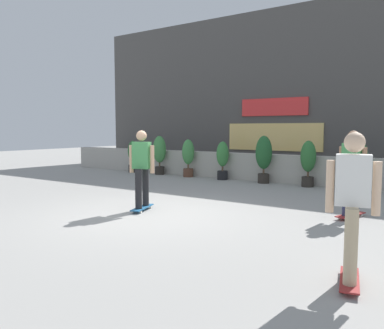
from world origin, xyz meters
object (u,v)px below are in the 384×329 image
(potted_plant_1, at_px, (159,152))
(potted_plant_5, at_px, (308,161))
(potted_plant_3, at_px, (223,159))
(potted_plant_4, at_px, (264,156))
(skater_mid_plaza, at_px, (142,166))
(potted_plant_6, at_px, (359,162))
(skater_by_wall_right, at_px, (352,201))
(potted_plant_0, at_px, (133,155))
(skater_far_right, at_px, (352,170))
(potted_plant_2, at_px, (188,156))

(potted_plant_1, relative_size, potted_plant_5, 1.06)
(potted_plant_5, bearing_deg, potted_plant_1, 180.00)
(potted_plant_3, distance_m, potted_plant_5, 2.93)
(potted_plant_4, bearing_deg, skater_mid_plaza, -93.93)
(potted_plant_6, distance_m, skater_by_wall_right, 7.25)
(potted_plant_1, distance_m, potted_plant_6, 7.09)
(potted_plant_3, xyz_separation_m, skater_by_wall_right, (5.70, -7.12, 0.22))
(potted_plant_5, xyz_separation_m, potted_plant_6, (1.42, 0.00, 0.03))
(potted_plant_4, relative_size, potted_plant_5, 1.10)
(potted_plant_0, relative_size, skater_by_wall_right, 0.74)
(potted_plant_1, height_order, potted_plant_5, potted_plant_1)
(skater_by_wall_right, bearing_deg, potted_plant_4, 120.50)
(potted_plant_0, xyz_separation_m, skater_far_right, (9.06, -3.64, 0.26))
(potted_plant_2, distance_m, skater_far_right, 7.34)
(potted_plant_5, bearing_deg, potted_plant_6, 0.00)
(potted_plant_0, distance_m, potted_plant_5, 7.04)
(potted_plant_0, bearing_deg, skater_mid_plaza, -45.83)
(potted_plant_2, bearing_deg, potted_plant_5, 0.00)
(potted_plant_3, bearing_deg, potted_plant_5, 0.00)
(potted_plant_2, xyz_separation_m, skater_by_wall_right, (7.12, -7.12, 0.18))
(potted_plant_0, bearing_deg, skater_by_wall_right, -36.00)
(potted_plant_2, distance_m, potted_plant_5, 4.35)
(potted_plant_0, height_order, potted_plant_2, potted_plant_2)
(potted_plant_0, xyz_separation_m, potted_plant_5, (7.04, 0.00, 0.10))
(potted_plant_5, distance_m, potted_plant_6, 1.42)
(potted_plant_0, xyz_separation_m, potted_plant_3, (4.11, 0.00, 0.04))
(skater_mid_plaza, bearing_deg, potted_plant_5, 71.57)
(potted_plant_2, bearing_deg, skater_mid_plaza, -64.62)
(potted_plant_1, relative_size, skater_far_right, 0.86)
(potted_plant_5, bearing_deg, skater_mid_plaza, -108.43)
(potted_plant_0, bearing_deg, potted_plant_1, 0.00)
(potted_plant_4, bearing_deg, potted_plant_5, 0.00)
(potted_plant_1, bearing_deg, potted_plant_2, 0.00)
(potted_plant_3, bearing_deg, potted_plant_1, 180.00)
(potted_plant_6, height_order, skater_by_wall_right, skater_by_wall_right)
(potted_plant_2, height_order, skater_mid_plaza, skater_mid_plaza)
(potted_plant_4, height_order, potted_plant_6, potted_plant_4)
(potted_plant_2, distance_m, potted_plant_4, 2.93)
(potted_plant_3, relative_size, potted_plant_5, 0.94)
(skater_mid_plaza, bearing_deg, potted_plant_0, 134.17)
(potted_plant_2, relative_size, skater_by_wall_right, 0.80)
(potted_plant_0, relative_size, potted_plant_5, 0.91)
(potted_plant_3, bearing_deg, potted_plant_2, 180.00)
(potted_plant_6, xyz_separation_m, skater_by_wall_right, (1.35, -7.12, 0.13))
(potted_plant_5, relative_size, skater_by_wall_right, 0.81)
(skater_mid_plaza, bearing_deg, skater_by_wall_right, -20.75)
(potted_plant_6, height_order, skater_mid_plaza, skater_mid_plaza)
(potted_plant_3, bearing_deg, potted_plant_0, 180.00)
(potted_plant_6, relative_size, skater_far_right, 0.84)
(potted_plant_0, relative_size, potted_plant_6, 0.88)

